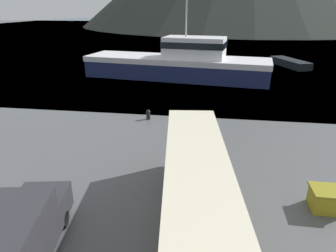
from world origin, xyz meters
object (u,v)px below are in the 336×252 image
object	(u,v)px
fishing_boat	(179,63)
delivery_van	(16,241)
storage_bin	(326,199)
tour_bus	(197,202)
small_boat	(290,63)

from	to	relation	value
fishing_boat	delivery_van	bearing A→B (deg)	-175.60
delivery_van	storage_bin	world-z (taller)	delivery_van
fishing_boat	storage_bin	distance (m)	28.20
tour_bus	fishing_boat	world-z (taller)	fishing_boat
delivery_van	fishing_boat	distance (m)	31.78
tour_bus	small_boat	bearing A→B (deg)	66.25
storage_bin	tour_bus	bearing A→B (deg)	-152.66
tour_bus	storage_bin	distance (m)	6.67
storage_bin	delivery_van	bearing A→B (deg)	-156.02
tour_bus	delivery_van	xyz separation A→B (m)	(-6.06, -2.28, -0.62)
tour_bus	delivery_van	world-z (taller)	tour_bus
delivery_van	tour_bus	bearing A→B (deg)	9.76
delivery_van	fishing_boat	xyz separation A→B (m)	(2.12, 31.70, 0.73)
storage_bin	small_boat	size ratio (longest dim) A/B	0.17
tour_bus	small_boat	distance (m)	41.99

